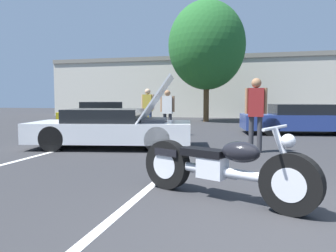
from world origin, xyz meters
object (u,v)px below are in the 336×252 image
object	(u,v)px
tree_background	(207,46)
spectator_by_show_car	(167,109)
motorcycle	(221,168)
spectator_midground	(148,106)
spectator_near_motorcycle	(256,108)
parked_car_mid_row	(304,119)
show_car_hood_open	(112,128)
parked_car_left_row	(105,114)

from	to	relation	value
tree_background	spectator_by_show_car	bearing A→B (deg)	-92.00
spectator_by_show_car	motorcycle	bearing A→B (deg)	-69.98
spectator_by_show_car	spectator_midground	size ratio (longest dim) A/B	0.95
motorcycle	spectator_near_motorcycle	world-z (taller)	spectator_near_motorcycle
parked_car_mid_row	tree_background	bearing A→B (deg)	117.51
show_car_hood_open	parked_car_mid_row	world-z (taller)	show_car_hood_open
spectator_by_show_car	spectator_midground	distance (m)	1.41
show_car_hood_open	motorcycle	bearing A→B (deg)	-61.30
spectator_by_show_car	spectator_midground	world-z (taller)	spectator_midground
parked_car_mid_row	parked_car_left_row	size ratio (longest dim) A/B	1.03
spectator_by_show_car	parked_car_left_row	bearing A→B (deg)	140.66
motorcycle	show_car_hood_open	distance (m)	5.11
motorcycle	show_car_hood_open	size ratio (longest dim) A/B	0.52
spectator_near_motorcycle	spectator_by_show_car	bearing A→B (deg)	134.64
motorcycle	spectator_near_motorcycle	size ratio (longest dim) A/B	1.29
show_car_hood_open	parked_car_left_row	distance (m)	7.26
parked_car_left_row	spectator_by_show_car	xyz separation A→B (m)	(4.02, -3.29, 0.39)
spectator_midground	tree_background	bearing A→B (deg)	79.08
show_car_hood_open	spectator_midground	world-z (taller)	show_car_hood_open
parked_car_left_row	spectator_by_show_car	distance (m)	5.21
tree_background	parked_car_mid_row	xyz separation A→B (m)	(4.54, -5.94, -3.83)
motorcycle	spectator_by_show_car	bearing A→B (deg)	133.59
show_car_hood_open	spectator_near_motorcycle	bearing A→B (deg)	-9.56
spectator_midground	parked_car_left_row	bearing A→B (deg)	141.64
parked_car_mid_row	spectator_by_show_car	distance (m)	5.17
parked_car_mid_row	show_car_hood_open	bearing A→B (deg)	-147.55
motorcycle	spectator_near_motorcycle	distance (m)	4.10
show_car_hood_open	parked_car_mid_row	xyz separation A→B (m)	(5.51, 5.01, 0.02)
show_car_hood_open	spectator_by_show_car	xyz separation A→B (m)	(0.70, 3.16, 0.43)
show_car_hood_open	spectator_midground	xyz separation A→B (m)	(-0.35, 4.11, 0.49)
motorcycle	show_car_hood_open	bearing A→B (deg)	153.49
parked_car_left_row	spectator_near_motorcycle	distance (m)	9.49
show_car_hood_open	spectator_by_show_car	distance (m)	3.27
parked_car_left_row	spectator_by_show_car	size ratio (longest dim) A/B	2.91
show_car_hood_open	spectator_near_motorcycle	xyz separation A→B (m)	(3.72, 0.11, 0.55)
parked_car_left_row	spectator_by_show_car	bearing A→B (deg)	-62.23
spectator_near_motorcycle	spectator_midground	size ratio (longest dim) A/B	1.05
motorcycle	spectator_midground	distance (m)	8.83
motorcycle	parked_car_left_row	world-z (taller)	parked_car_left_row
show_car_hood_open	spectator_midground	distance (m)	4.15
spectator_near_motorcycle	spectator_midground	bearing A→B (deg)	135.48
spectator_by_show_car	spectator_midground	xyz separation A→B (m)	(-1.05, 0.94, 0.06)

